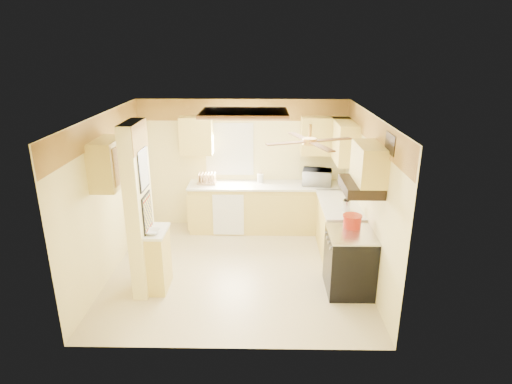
{
  "coord_description": "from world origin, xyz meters",
  "views": [
    {
      "loc": [
        0.4,
        -6.13,
        3.48
      ],
      "look_at": [
        0.29,
        0.35,
        1.22
      ],
      "focal_mm": 30.0,
      "sensor_mm": 36.0,
      "label": 1
    }
  ],
  "objects_px": {
    "microwave": "(317,177)",
    "stove": "(349,262)",
    "bowl": "(152,232)",
    "dutch_oven": "(352,221)",
    "kettle": "(346,205)"
  },
  "relations": [
    {
      "from": "bowl",
      "to": "dutch_oven",
      "type": "bearing_deg",
      "value": 6.7
    },
    {
      "from": "microwave",
      "to": "kettle",
      "type": "xyz_separation_m",
      "value": [
        0.31,
        -1.33,
        -0.06
      ]
    },
    {
      "from": "microwave",
      "to": "dutch_oven",
      "type": "relative_size",
      "value": 1.91
    },
    {
      "from": "microwave",
      "to": "bowl",
      "type": "xyz_separation_m",
      "value": [
        -2.58,
        -2.26,
        -0.12
      ]
    },
    {
      "from": "microwave",
      "to": "kettle",
      "type": "bearing_deg",
      "value": 112.94
    },
    {
      "from": "stove",
      "to": "bowl",
      "type": "distance_m",
      "value": 2.87
    },
    {
      "from": "dutch_oven",
      "to": "stove",
      "type": "bearing_deg",
      "value": -100.71
    },
    {
      "from": "dutch_oven",
      "to": "kettle",
      "type": "height_order",
      "value": "kettle"
    },
    {
      "from": "stove",
      "to": "bowl",
      "type": "xyz_separation_m",
      "value": [
        -2.83,
        -0.12,
        0.51
      ]
    },
    {
      "from": "stove",
      "to": "bowl",
      "type": "height_order",
      "value": "bowl"
    },
    {
      "from": "bowl",
      "to": "dutch_oven",
      "type": "xyz_separation_m",
      "value": [
        2.87,
        0.34,
        0.04
      ]
    },
    {
      "from": "dutch_oven",
      "to": "kettle",
      "type": "distance_m",
      "value": 0.59
    },
    {
      "from": "stove",
      "to": "microwave",
      "type": "relative_size",
      "value": 1.7
    },
    {
      "from": "kettle",
      "to": "dutch_oven",
      "type": "bearing_deg",
      "value": -91.94
    },
    {
      "from": "microwave",
      "to": "stove",
      "type": "bearing_deg",
      "value": 106.39
    }
  ]
}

